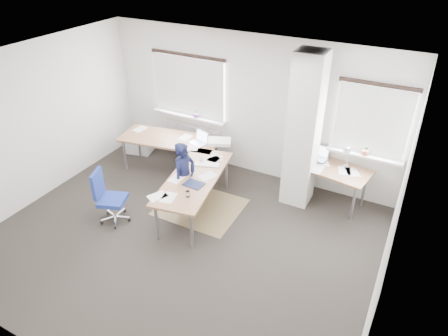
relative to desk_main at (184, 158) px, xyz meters
The scene contains 8 objects.
ground 1.62m from the desk_main, 60.44° to the right, with size 6.00×6.00×0.00m, color #282320.
room_shell 1.61m from the desk_main, 42.16° to the right, with size 6.04×5.04×2.82m.
floor_mat 0.97m from the desk_main, 34.86° to the right, with size 1.45×1.22×0.01m, color olive.
white_crate 1.97m from the desk_main, 155.74° to the left, with size 0.55×0.38×0.33m, color white.
desk_main is the anchor object (origin of this frame).
desk_side 2.67m from the desk_main, 19.36° to the left, with size 1.50×0.93×1.22m.
task_chair 1.59m from the desk_main, 112.50° to the right, with size 0.57×0.55×0.98m.
person 0.63m from the desk_main, 56.43° to the right, with size 0.48×0.31×1.32m, color black.
Camera 1 is at (2.95, -4.10, 4.40)m, focal length 32.00 mm.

